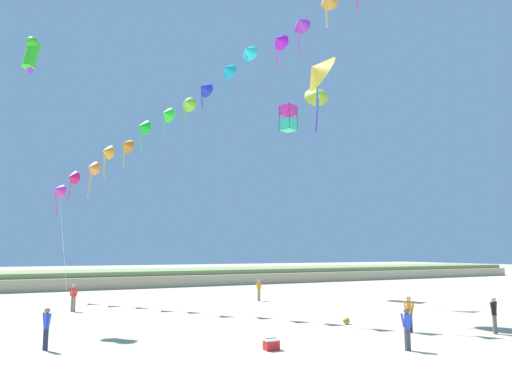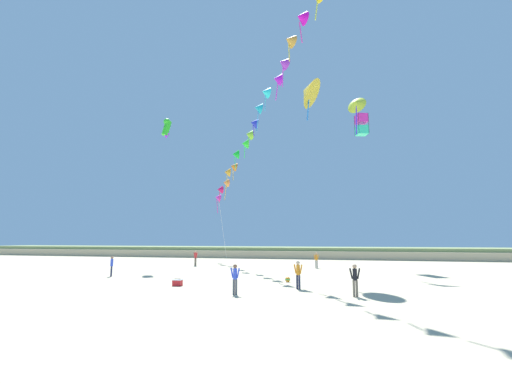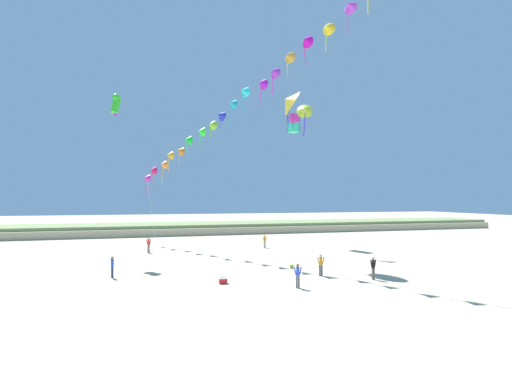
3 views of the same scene
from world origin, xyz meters
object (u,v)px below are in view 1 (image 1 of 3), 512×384
person_near_right (74,296)px  person_far_center (494,313)px  person_far_right (407,326)px  large_kite_low_lead (288,118)px  large_kite_high_solo (317,71)px  large_kite_outer_drift (32,54)px  large_kite_mid_trail (317,95)px  person_far_left (259,289)px  person_mid_center (409,312)px  beach_ball (346,321)px  beach_cooler (271,344)px  person_near_left (46,326)px

person_near_right → person_far_center: size_ratio=1.03×
person_far_right → large_kite_low_lead: bearing=69.9°
person_far_center → large_kite_high_solo: large_kite_high_solo is taller
person_near_right → large_kite_outer_drift: size_ratio=0.71×
large_kite_low_lead → large_kite_outer_drift: size_ratio=1.02×
large_kite_mid_trail → large_kite_high_solo: large_kite_mid_trail is taller
large_kite_mid_trail → large_kite_outer_drift: size_ratio=1.75×
person_near_right → person_far_left: size_ratio=1.07×
person_mid_center → beach_ball: size_ratio=4.65×
large_kite_low_lead → beach_cooler: large_kite_low_lead is taller
large_kite_mid_trail → person_near_left: bearing=-152.7°
person_mid_center → large_kite_low_lead: 25.99m
large_kite_low_lead → person_mid_center: bearing=-104.9°
person_far_left → large_kite_high_solo: bearing=-88.4°
person_far_center → large_kite_low_lead: size_ratio=0.68×
person_near_right → large_kite_high_solo: bearing=-29.6°
person_near_left → beach_cooler: (7.94, -3.93, -0.73)m
large_kite_low_lead → beach_cooler: 29.38m
person_near_left → person_far_left: 19.91m
beach_cooler → beach_ball: bearing=29.8°
large_kite_low_lead → large_kite_mid_trail: 6.19m
person_mid_center → beach_ball: bearing=109.5°
large_kite_low_lead → large_kite_outer_drift: large_kite_low_lead is taller
person_mid_center → large_kite_high_solo: 16.74m
person_mid_center → person_far_right: (-3.10, -2.96, -0.03)m
large_kite_low_lead → beach_cooler: bearing=-122.7°
person_near_right → beach_ball: person_near_right is taller
person_far_left → large_kite_low_lead: large_kite_low_lead is taller
person_near_right → person_far_center: bearing=-45.9°
person_far_center → beach_cooler: (-11.09, 1.64, -0.77)m
person_far_left → large_kite_outer_drift: large_kite_outer_drift is taller
large_kite_low_lead → large_kite_high_solo: large_kite_low_lead is taller
person_near_left → large_kite_outer_drift: bearing=97.0°
large_kite_low_lead → large_kite_outer_drift: bearing=-164.3°
person_far_right → person_far_left: bearing=80.8°
person_far_right → person_near_right: bearing=120.0°
beach_cooler → person_mid_center: bearing=3.4°
person_near_left → person_far_left: size_ratio=1.00×
person_near_left → large_kite_high_solo: size_ratio=0.40×
large_kite_outer_drift → person_near_right: bearing=26.9°
person_mid_center → large_kite_mid_trail: (4.47, 13.92, 15.96)m
large_kite_mid_trail → large_kite_outer_drift: 21.52m
large_kite_mid_trail → beach_ball: large_kite_mid_trail is taller
person_near_left → large_kite_high_solo: (15.90, 4.11, 14.96)m
person_far_center → beach_cooler: 11.24m
beach_ball → person_near_left: bearing=179.5°
person_mid_center → person_near_right: bearing=131.6°
large_kite_low_lead → beach_ball: 24.34m
beach_cooler → person_far_left: bearing=64.5°
person_near_right → large_kite_outer_drift: 15.51m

